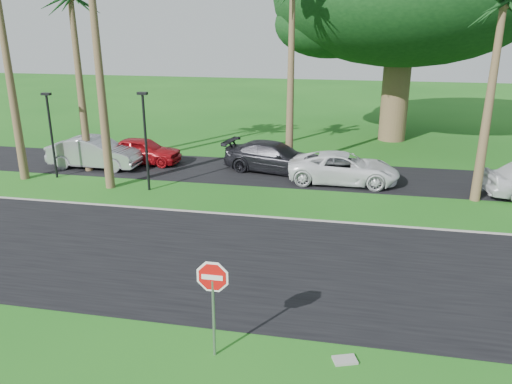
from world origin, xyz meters
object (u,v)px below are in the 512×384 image
object	(u,v)px
stop_sign_near	(213,289)
car_silver	(95,153)
car_red	(143,151)
car_dark	(274,157)
car_minivan	(344,168)

from	to	relation	value
stop_sign_near	car_silver	bearing A→B (deg)	126.75
car_silver	car_red	size ratio (longest dim) A/B	1.17
car_dark	car_minivan	world-z (taller)	car_dark
car_silver	car_dark	bearing A→B (deg)	-82.62
car_dark	car_minivan	bearing A→B (deg)	-99.03
car_red	car_minivan	size ratio (longest dim) A/B	0.81
stop_sign_near	car_dark	distance (m)	15.84
car_red	car_dark	size ratio (longest dim) A/B	0.81
car_dark	car_minivan	distance (m)	3.95
car_silver	car_minivan	distance (m)	13.45
stop_sign_near	car_minivan	bearing A→B (deg)	79.93
car_red	car_silver	bearing A→B (deg)	120.17
car_red	car_dark	bearing A→B (deg)	-91.37
car_minivan	car_red	bearing A→B (deg)	82.95
car_minivan	stop_sign_near	bearing A→B (deg)	170.16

